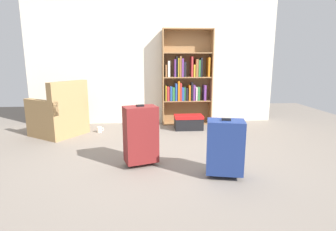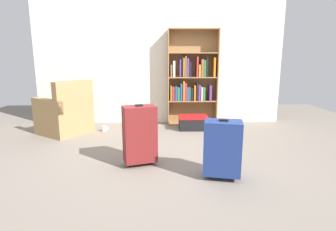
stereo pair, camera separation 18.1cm
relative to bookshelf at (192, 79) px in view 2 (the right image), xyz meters
The scene contains 8 objects.
ground_plane 2.18m from the bookshelf, 107.95° to the right, with size 8.24×8.24×0.00m, color slate.
back_wall 0.78m from the bookshelf, 163.68° to the left, with size 4.71×0.10×2.60m, color beige.
bookshelf is the anchor object (origin of this frame).
armchair 2.35m from the bookshelf, 164.11° to the right, with size 0.97×0.97×0.90m.
mug 1.85m from the bookshelf, 161.43° to the right, with size 0.12×0.08×0.10m.
storage_box 0.86m from the bookshelf, 92.27° to the right, with size 0.50×0.30×0.26m.
suitcase_dark_red 2.29m from the bookshelf, 112.01° to the right, with size 0.43×0.34×0.73m.
suitcase_navy_blue 2.52m from the bookshelf, 88.74° to the right, with size 0.43×0.34×0.64m.
Camera 2 is at (0.03, -3.25, 1.25)m, focal length 29.10 mm.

